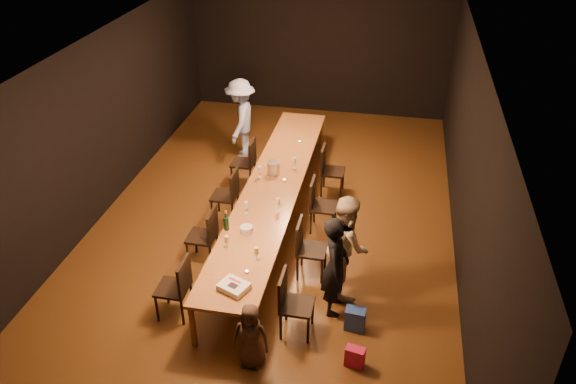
% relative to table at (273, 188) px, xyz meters
% --- Properties ---
extents(ground, '(10.00, 10.00, 0.00)m').
position_rel_table_xyz_m(ground, '(0.00, 0.00, -0.70)').
color(ground, '#442711').
rests_on(ground, ground).
extents(room_shell, '(6.04, 10.04, 3.02)m').
position_rel_table_xyz_m(room_shell, '(0.00, 0.00, 1.38)').
color(room_shell, black).
rests_on(room_shell, ground).
extents(table, '(0.90, 6.00, 0.75)m').
position_rel_table_xyz_m(table, '(0.00, 0.00, 0.00)').
color(table, brown).
rests_on(table, ground).
extents(chair_right_0, '(0.42, 0.42, 0.93)m').
position_rel_table_xyz_m(chair_right_0, '(0.85, -2.40, -0.24)').
color(chair_right_0, black).
rests_on(chair_right_0, ground).
extents(chair_right_1, '(0.42, 0.42, 0.93)m').
position_rel_table_xyz_m(chair_right_1, '(0.85, -1.20, -0.24)').
color(chair_right_1, black).
rests_on(chair_right_1, ground).
extents(chair_right_2, '(0.42, 0.42, 0.93)m').
position_rel_table_xyz_m(chair_right_2, '(0.85, 0.00, -0.24)').
color(chair_right_2, black).
rests_on(chair_right_2, ground).
extents(chair_right_3, '(0.42, 0.42, 0.93)m').
position_rel_table_xyz_m(chair_right_3, '(0.85, 1.20, -0.24)').
color(chair_right_3, black).
rests_on(chair_right_3, ground).
extents(chair_left_0, '(0.42, 0.42, 0.93)m').
position_rel_table_xyz_m(chair_left_0, '(-0.85, -2.40, -0.24)').
color(chair_left_0, black).
rests_on(chair_left_0, ground).
extents(chair_left_1, '(0.42, 0.42, 0.93)m').
position_rel_table_xyz_m(chair_left_1, '(-0.85, -1.20, -0.24)').
color(chair_left_1, black).
rests_on(chair_left_1, ground).
extents(chair_left_2, '(0.42, 0.42, 0.93)m').
position_rel_table_xyz_m(chair_left_2, '(-0.85, 0.00, -0.24)').
color(chair_left_2, black).
rests_on(chair_left_2, ground).
extents(chair_left_3, '(0.42, 0.42, 0.93)m').
position_rel_table_xyz_m(chair_left_3, '(-0.85, 1.20, -0.24)').
color(chair_left_3, black).
rests_on(chair_left_3, ground).
extents(woman_birthday, '(0.40, 0.57, 1.50)m').
position_rel_table_xyz_m(woman_birthday, '(1.27, -1.87, 0.05)').
color(woman_birthday, black).
rests_on(woman_birthday, ground).
extents(woman_tan, '(0.81, 0.91, 1.55)m').
position_rel_table_xyz_m(woman_tan, '(1.36, -1.40, 0.07)').
color(woman_tan, beige).
rests_on(woman_tan, ground).
extents(man_blue, '(0.66, 1.09, 1.65)m').
position_rel_table_xyz_m(man_blue, '(-1.18, 2.32, 0.13)').
color(man_blue, '#8FA6DD').
rests_on(man_blue, ground).
extents(child, '(0.45, 0.30, 0.93)m').
position_rel_table_xyz_m(child, '(0.40, -3.04, -0.24)').
color(child, '#453226').
rests_on(child, ground).
extents(gift_bag_red, '(0.26, 0.17, 0.28)m').
position_rel_table_xyz_m(gift_bag_red, '(1.66, -2.83, -0.56)').
color(gift_bag_red, '#D01F59').
rests_on(gift_bag_red, ground).
extents(gift_bag_blue, '(0.28, 0.20, 0.33)m').
position_rel_table_xyz_m(gift_bag_blue, '(1.60, -2.20, -0.54)').
color(gift_bag_blue, '#2A50B7').
rests_on(gift_bag_blue, ground).
extents(birthday_cake, '(0.43, 0.40, 0.08)m').
position_rel_table_xyz_m(birthday_cake, '(0.07, -2.58, 0.09)').
color(birthday_cake, white).
rests_on(birthday_cake, table).
extents(plate_stack, '(0.21, 0.21, 0.10)m').
position_rel_table_xyz_m(plate_stack, '(-0.09, -1.36, 0.10)').
color(plate_stack, silver).
rests_on(plate_stack, table).
extents(champagne_bottle, '(0.10, 0.10, 0.33)m').
position_rel_table_xyz_m(champagne_bottle, '(-0.39, -1.35, 0.21)').
color(champagne_bottle, black).
rests_on(champagne_bottle, table).
extents(ice_bucket, '(0.21, 0.21, 0.23)m').
position_rel_table_xyz_m(ice_bucket, '(-0.08, 0.39, 0.16)').
color(ice_bucket, '#B1B0B5').
rests_on(ice_bucket, table).
extents(wineglass_0, '(0.06, 0.06, 0.21)m').
position_rel_table_xyz_m(wineglass_0, '(-0.25, -1.78, 0.15)').
color(wineglass_0, beige).
rests_on(wineglass_0, table).
extents(wineglass_1, '(0.06, 0.06, 0.21)m').
position_rel_table_xyz_m(wineglass_1, '(0.21, -1.95, 0.15)').
color(wineglass_1, beige).
rests_on(wineglass_1, table).
extents(wineglass_2, '(0.06, 0.06, 0.21)m').
position_rel_table_xyz_m(wineglass_2, '(-0.22, -0.88, 0.15)').
color(wineglass_2, silver).
rests_on(wineglass_2, table).
extents(wineglass_3, '(0.06, 0.06, 0.21)m').
position_rel_table_xyz_m(wineglass_3, '(0.24, -0.69, 0.15)').
color(wineglass_3, beige).
rests_on(wineglass_3, table).
extents(wineglass_4, '(0.06, 0.06, 0.21)m').
position_rel_table_xyz_m(wineglass_4, '(-0.28, 0.23, 0.15)').
color(wineglass_4, silver).
rests_on(wineglass_4, table).
extents(wineglass_5, '(0.06, 0.06, 0.21)m').
position_rel_table_xyz_m(wineglass_5, '(0.23, 0.65, 0.15)').
color(wineglass_5, silver).
rests_on(wineglass_5, table).
extents(tealight_near, '(0.05, 0.05, 0.03)m').
position_rel_table_xyz_m(tealight_near, '(0.15, -2.24, 0.06)').
color(tealight_near, '#B2B7B2').
rests_on(tealight_near, table).
extents(tealight_mid, '(0.05, 0.05, 0.03)m').
position_rel_table_xyz_m(tealight_mid, '(0.15, 0.18, 0.06)').
color(tealight_mid, '#B2B7B2').
rests_on(tealight_mid, table).
extents(tealight_far, '(0.05, 0.05, 0.03)m').
position_rel_table_xyz_m(tealight_far, '(0.15, 1.65, 0.06)').
color(tealight_far, '#B2B7B2').
rests_on(tealight_far, table).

